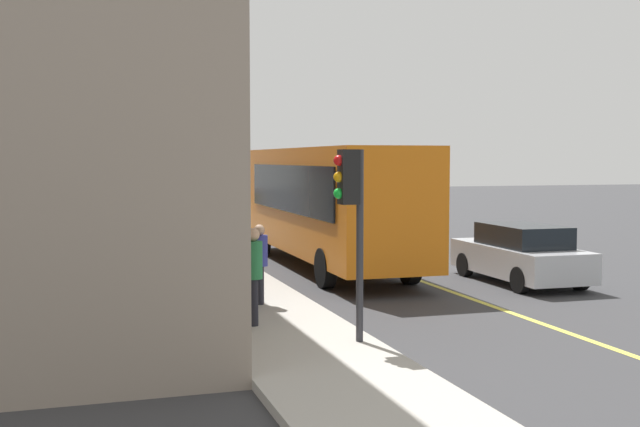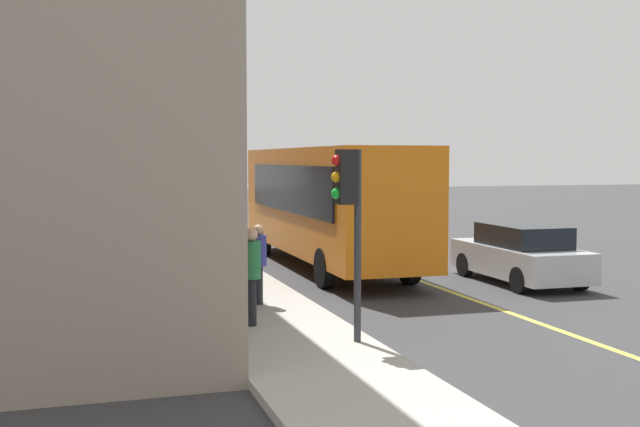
% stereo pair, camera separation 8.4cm
% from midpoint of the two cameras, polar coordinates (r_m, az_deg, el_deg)
% --- Properties ---
extents(ground, '(120.00, 120.00, 0.00)m').
position_cam_midpoint_polar(ground, '(23.67, 3.89, -3.75)').
color(ground, '#38383A').
extents(sidewalk, '(80.00, 2.55, 0.15)m').
position_cam_midpoint_polar(sidewalk, '(22.34, -8.27, -4.06)').
color(sidewalk, '#B2ADA3').
rests_on(sidewalk, ground).
extents(lane_centre_stripe, '(36.00, 0.16, 0.01)m').
position_cam_midpoint_polar(lane_centre_stripe, '(23.67, 3.89, -3.74)').
color(lane_centre_stripe, '#D8D14C').
rests_on(lane_centre_stripe, ground).
extents(bus, '(11.16, 2.71, 3.50)m').
position_cam_midpoint_polar(bus, '(22.86, 0.38, 0.98)').
color(bus, orange).
rests_on(bus, ground).
extents(traffic_light, '(0.30, 0.52, 3.20)m').
position_cam_midpoint_polar(traffic_light, '(12.81, 2.10, 1.05)').
color(traffic_light, '#2D2D33').
rests_on(traffic_light, sidewalk).
extents(car_silver, '(4.33, 1.91, 1.52)m').
position_cam_midpoint_polar(car_silver, '(20.71, 14.33, -2.91)').
color(car_silver, '#B7BABF').
rests_on(car_silver, ground).
extents(car_maroon, '(4.32, 1.91, 1.52)m').
position_cam_midpoint_polar(car_maroon, '(29.74, 3.70, -0.73)').
color(car_maroon, maroon).
rests_on(car_maroon, ground).
extents(pedestrian_by_curb, '(0.34, 0.34, 1.79)m').
position_cam_midpoint_polar(pedestrian_by_curb, '(14.25, -5.08, -3.91)').
color(pedestrian_by_curb, black).
rests_on(pedestrian_by_curb, sidewalk).
extents(pedestrian_near_storefront, '(0.34, 0.34, 1.68)m').
position_cam_midpoint_polar(pedestrian_near_storefront, '(16.35, -4.59, -3.16)').
color(pedestrian_near_storefront, black).
rests_on(pedestrian_near_storefront, sidewalk).
extents(pedestrian_at_corner, '(0.34, 0.34, 1.83)m').
position_cam_midpoint_polar(pedestrian_at_corner, '(32.94, -9.83, 0.59)').
color(pedestrian_at_corner, black).
rests_on(pedestrian_at_corner, sidewalk).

